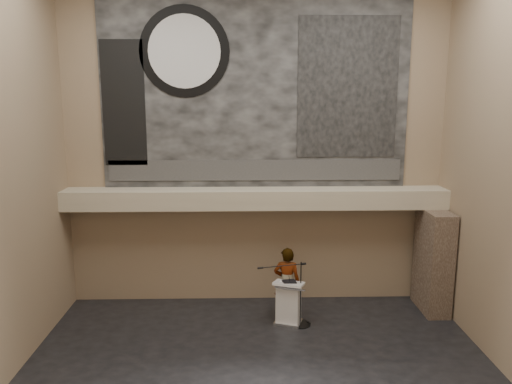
{
  "coord_description": "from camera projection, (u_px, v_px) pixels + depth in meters",
  "views": [
    {
      "loc": [
        -0.32,
        -9.2,
        5.64
      ],
      "look_at": [
        0.0,
        3.2,
        3.2
      ],
      "focal_mm": 35.0,
      "sensor_mm": 36.0,
      "label": 1
    }
  ],
  "objects": [
    {
      "name": "papers",
      "position": [
        283.0,
        282.0,
        12.24
      ],
      "size": [
        0.28,
        0.33,
        0.0
      ],
      "primitive_type": "cube",
      "rotation": [
        0.0,
        0.0,
        -0.38
      ],
      "color": "white",
      "rests_on": "lectern"
    },
    {
      "name": "mic_stand",
      "position": [
        299.0,
        316.0,
        12.37
      ],
      "size": [
        1.32,
        0.54,
        1.64
      ],
      "rotation": [
        0.0,
        0.0,
        0.25
      ],
      "color": "black",
      "rests_on": "floor"
    },
    {
      "name": "banner",
      "position": [
        255.0,
        92.0,
        12.91
      ],
      "size": [
        8.0,
        0.05,
        5.0
      ],
      "primitive_type": "cube",
      "color": "black",
      "rests_on": "wall_back"
    },
    {
      "name": "banner_building_print",
      "position": [
        348.0,
        88.0,
        12.92
      ],
      "size": [
        2.6,
        0.02,
        3.6
      ],
      "primitive_type": "cube",
      "color": "black",
      "rests_on": "banner"
    },
    {
      "name": "banner_brick_print",
      "position": [
        124.0,
        104.0,
        12.85
      ],
      "size": [
        1.1,
        0.02,
        3.2
      ],
      "primitive_type": "cube",
      "color": "black",
      "rests_on": "banner"
    },
    {
      "name": "stone_pier",
      "position": [
        433.0,
        261.0,
        13.07
      ],
      "size": [
        0.6,
        1.4,
        2.7
      ],
      "primitive_type": "cube",
      "color": "#433429",
      "rests_on": "floor"
    },
    {
      "name": "banner_clock_rim",
      "position": [
        184.0,
        52.0,
        12.64
      ],
      "size": [
        2.3,
        0.02,
        2.3
      ],
      "primitive_type": "cylinder",
      "rotation": [
        1.57,
        0.0,
        0.0
      ],
      "color": "black",
      "rests_on": "banner"
    },
    {
      "name": "banner_text_strip",
      "position": [
        255.0,
        170.0,
        13.27
      ],
      "size": [
        7.76,
        0.02,
        0.55
      ],
      "primitive_type": "cube",
      "color": "#313131",
      "rests_on": "banner"
    },
    {
      "name": "floor",
      "position": [
        260.0,
        377.0,
        10.12
      ],
      "size": [
        10.0,
        10.0,
        0.0
      ],
      "primitive_type": "plane",
      "color": "black",
      "rests_on": "ground"
    },
    {
      "name": "soffit",
      "position": [
        256.0,
        198.0,
        13.08
      ],
      "size": [
        10.0,
        0.8,
        0.5
      ],
      "primitive_type": "cube",
      "color": "tan",
      "rests_on": "wall_back"
    },
    {
      "name": "wall_back",
      "position": [
        255.0,
        147.0,
        13.22
      ],
      "size": [
        10.0,
        0.02,
        8.5
      ],
      "primitive_type": "cube",
      "color": "#8B7258",
      "rests_on": "floor"
    },
    {
      "name": "lectern",
      "position": [
        289.0,
        303.0,
        12.36
      ],
      "size": [
        0.85,
        0.72,
        1.13
      ],
      "rotation": [
        0.0,
        0.0,
        -0.34
      ],
      "color": "silver",
      "rests_on": "floor"
    },
    {
      "name": "sprinkler_left",
      "position": [
        195.0,
        210.0,
        13.05
      ],
      "size": [
        0.04,
        0.04,
        0.06
      ],
      "primitive_type": "cylinder",
      "color": "#B2893D",
      "rests_on": "soffit"
    },
    {
      "name": "wall_front",
      "position": [
        273.0,
        225.0,
        5.38
      ],
      "size": [
        10.0,
        0.02,
        8.5
      ],
      "primitive_type": "cube",
      "color": "#8B7258",
      "rests_on": "floor"
    },
    {
      "name": "banner_clock_face",
      "position": [
        184.0,
        51.0,
        12.62
      ],
      "size": [
        1.84,
        0.02,
        1.84
      ],
      "primitive_type": "cylinder",
      "rotation": [
        1.57,
        0.0,
        0.0
      ],
      "color": "silver",
      "rests_on": "banner"
    },
    {
      "name": "binder",
      "position": [
        289.0,
        282.0,
        12.23
      ],
      "size": [
        0.36,
        0.31,
        0.04
      ],
      "primitive_type": "cube",
      "rotation": [
        0.0,
        0.0,
        0.15
      ],
      "color": "black",
      "rests_on": "lectern"
    },
    {
      "name": "sprinkler_right",
      "position": [
        328.0,
        209.0,
        13.14
      ],
      "size": [
        0.04,
        0.04,
        0.06
      ],
      "primitive_type": "cylinder",
      "color": "#B2893D",
      "rests_on": "soffit"
    },
    {
      "name": "speaker_person",
      "position": [
        287.0,
        283.0,
        12.69
      ],
      "size": [
        0.75,
        0.56,
        1.85
      ],
      "primitive_type": "imported",
      "rotation": [
        0.0,
        0.0,
        2.95
      ],
      "color": "white",
      "rests_on": "floor"
    }
  ]
}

